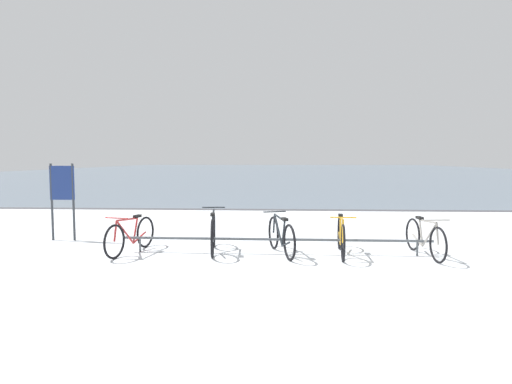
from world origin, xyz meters
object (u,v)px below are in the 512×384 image
object	(u,v)px
info_sign	(62,189)
bicycle_0	(131,235)
bicycle_1	(213,233)
bicycle_2	(281,236)
bicycle_4	(425,238)
bicycle_3	(341,236)

from	to	relation	value
info_sign	bicycle_0	bearing A→B (deg)	-31.47
bicycle_1	bicycle_2	distance (m)	1.32
bicycle_1	info_sign	world-z (taller)	info_sign
bicycle_4	bicycle_3	bearing A→B (deg)	178.94
bicycle_4	bicycle_1	bearing A→B (deg)	177.80
bicycle_4	info_sign	size ratio (longest dim) A/B	0.99
bicycle_2	info_sign	distance (m)	5.02
bicycle_1	bicycle_4	xyz separation A→B (m)	(3.98, -0.15, -0.03)
bicycle_1	bicycle_3	bearing A→B (deg)	-2.92
bicycle_2	bicycle_4	bearing A→B (deg)	-0.34
bicycle_3	bicycle_4	world-z (taller)	bicycle_3
bicycle_0	bicycle_3	bearing A→B (deg)	0.47
bicycle_0	bicycle_1	distance (m)	1.58
bicycle_4	bicycle_0	bearing A→B (deg)	-179.95
bicycle_2	bicycle_3	distance (m)	1.13
bicycle_2	bicycle_0	bearing A→B (deg)	-179.60
bicycle_0	bicycle_4	size ratio (longest dim) A/B	0.98
bicycle_2	bicycle_3	size ratio (longest dim) A/B	0.93
bicycle_0	bicycle_3	distance (m)	4.02
bicycle_3	info_sign	bearing A→B (deg)	169.06
bicycle_0	bicycle_4	distance (m)	5.56
bicycle_0	bicycle_2	size ratio (longest dim) A/B	1.02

